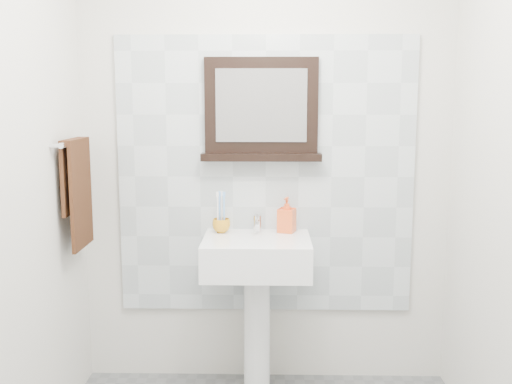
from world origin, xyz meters
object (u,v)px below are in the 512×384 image
Objects in this scene: pedestal_sink at (257,272)px; soap_dispenser at (287,215)px; toothbrush_cup at (221,226)px; framed_mirror at (261,112)px; hand_towel at (77,185)px.

pedestal_sink is 5.07× the size of soap_dispenser.
toothbrush_cup is 0.64m from framed_mirror.
hand_towel is at bearing -150.56° from soap_dispenser.
pedestal_sink is 0.31m from toothbrush_cup.
soap_dispenser is 1.09m from hand_towel.
toothbrush_cup is 0.77m from hand_towel.
soap_dispenser is (0.16, 0.14, 0.28)m from pedestal_sink.
framed_mirror is (0.21, 0.07, 0.60)m from toothbrush_cup.
soap_dispenser is 0.30× the size of framed_mirror.
toothbrush_cup is at bearing 14.40° from hand_towel.
pedestal_sink is 1.75× the size of hand_towel.
hand_towel reaches higher than soap_dispenser.
hand_towel reaches higher than toothbrush_cup.
soap_dispenser reaches higher than toothbrush_cup.
pedestal_sink is 1.51× the size of framed_mirror.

